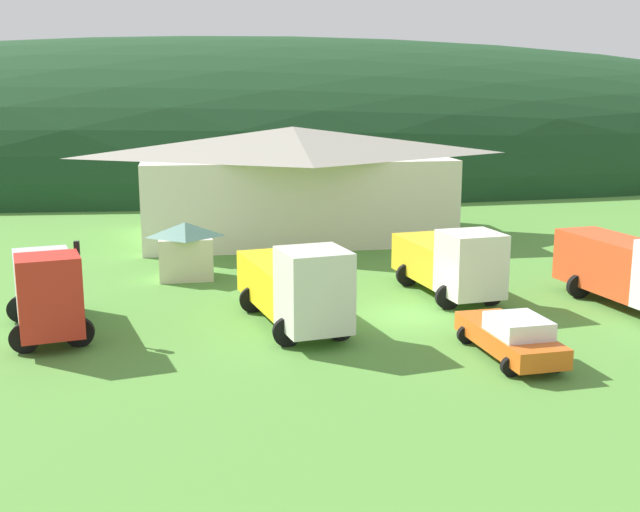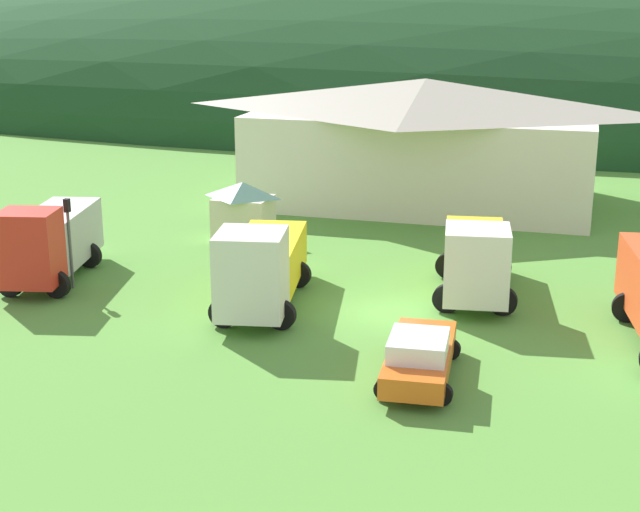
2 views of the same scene
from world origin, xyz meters
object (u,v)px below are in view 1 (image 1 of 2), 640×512
(depot_building, at_px, (293,180))
(heavy_rig_striped, at_px, (451,261))
(heavy_rig_white, at_px, (638,270))
(play_shed_cream, at_px, (186,249))
(flatbed_truck_yellow, at_px, (295,285))
(service_pickup_orange, at_px, (511,336))
(traffic_light_west, at_px, (79,278))
(crane_truck_red, at_px, (46,289))

(depot_building, relative_size, heavy_rig_striped, 2.69)
(heavy_rig_white, bearing_deg, depot_building, -157.78)
(play_shed_cream, relative_size, flatbed_truck_yellow, 0.34)
(heavy_rig_white, bearing_deg, flatbed_truck_yellow, -98.99)
(service_pickup_orange, relative_size, traffic_light_west, 1.44)
(depot_building, relative_size, service_pickup_orange, 3.76)
(depot_building, relative_size, crane_truck_red, 2.82)
(heavy_rig_striped, xyz_separation_m, service_pickup_orange, (-0.68, -8.65, -0.85))
(depot_building, relative_size, flatbed_truck_yellow, 2.41)
(crane_truck_red, relative_size, traffic_light_west, 1.92)
(depot_building, xyz_separation_m, play_shed_cream, (-7.01, -10.90, -2.16))
(play_shed_cream, distance_m, service_pickup_orange, 18.38)
(flatbed_truck_yellow, relative_size, heavy_rig_white, 0.98)
(heavy_rig_striped, height_order, traffic_light_west, traffic_light_west)
(service_pickup_orange, xyz_separation_m, traffic_light_west, (-15.43, 5.34, 1.51))
(crane_truck_red, bearing_deg, depot_building, 135.10)
(play_shed_cream, bearing_deg, flatbed_truck_yellow, -65.50)
(crane_truck_red, relative_size, heavy_rig_striped, 0.96)
(play_shed_cream, height_order, crane_truck_red, crane_truck_red)
(play_shed_cream, xyz_separation_m, heavy_rig_striped, (12.00, -5.82, 0.19))
(depot_building, distance_m, flatbed_truck_yellow, 20.55)
(flatbed_truck_yellow, height_order, service_pickup_orange, flatbed_truck_yellow)
(flatbed_truck_yellow, xyz_separation_m, heavy_rig_striped, (7.73, 3.56, -0.06))
(play_shed_cream, xyz_separation_m, flatbed_truck_yellow, (4.27, -9.38, 0.25))
(play_shed_cream, height_order, service_pickup_orange, play_shed_cream)
(depot_building, height_order, flatbed_truck_yellow, depot_building)
(depot_building, distance_m, service_pickup_orange, 25.88)
(flatbed_truck_yellow, distance_m, traffic_light_west, 8.41)
(heavy_rig_white, relative_size, service_pickup_orange, 1.60)
(play_shed_cream, bearing_deg, heavy_rig_white, -26.38)
(crane_truck_red, height_order, flatbed_truck_yellow, flatbed_truck_yellow)
(service_pickup_orange, bearing_deg, traffic_light_west, -113.13)
(depot_building, relative_size, traffic_light_west, 5.42)
(heavy_rig_striped, height_order, service_pickup_orange, heavy_rig_striped)
(heavy_rig_white, xyz_separation_m, service_pickup_orange, (-7.83, -4.97, -1.01))
(play_shed_cream, distance_m, heavy_rig_striped, 13.34)
(depot_building, bearing_deg, flatbed_truck_yellow, -97.68)
(traffic_light_west, bearing_deg, flatbed_truck_yellow, -1.75)
(service_pickup_orange, distance_m, traffic_light_west, 16.40)
(depot_building, distance_m, traffic_light_west, 22.94)
(flatbed_truck_yellow, height_order, traffic_light_west, traffic_light_west)
(traffic_light_west, bearing_deg, heavy_rig_striped, 11.60)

